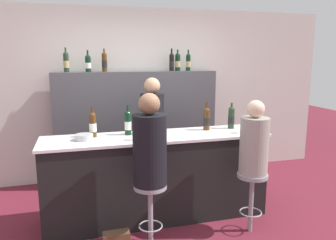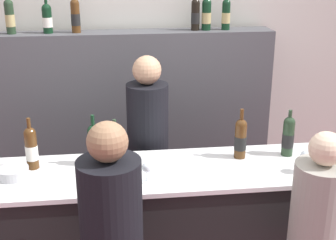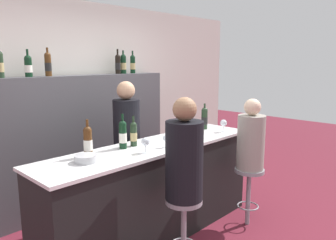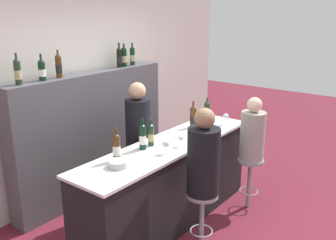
# 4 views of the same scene
# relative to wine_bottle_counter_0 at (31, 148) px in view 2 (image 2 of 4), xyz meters

# --- Properties ---
(wall_back) EXTENTS (6.40, 0.05, 2.60)m
(wall_back) POSITION_rel_wine_bottle_counter_0_xyz_m (0.70, 1.38, 0.16)
(wall_back) COLOR beige
(wall_back) RESTS_ON ground_plane
(bar_counter) EXTENTS (2.58, 0.62, 1.00)m
(bar_counter) POSITION_rel_wine_bottle_counter_0_xyz_m (0.70, -0.12, -0.64)
(bar_counter) COLOR black
(bar_counter) RESTS_ON ground_plane
(back_bar_cabinet) EXTENTS (2.41, 0.28, 1.66)m
(back_bar_cabinet) POSITION_rel_wine_bottle_counter_0_xyz_m (0.70, 1.16, -0.31)
(back_bar_cabinet) COLOR #4C4C51
(back_bar_cabinet) RESTS_ON ground_plane
(wine_bottle_counter_0) EXTENTS (0.08, 0.08, 0.34)m
(wine_bottle_counter_0) POSITION_rel_wine_bottle_counter_0_xyz_m (0.00, 0.00, 0.00)
(wine_bottle_counter_0) COLOR #4C2D14
(wine_bottle_counter_0) RESTS_ON bar_counter
(wine_bottle_counter_1) EXTENTS (0.08, 0.08, 0.34)m
(wine_bottle_counter_1) POSITION_rel_wine_bottle_counter_0_xyz_m (0.39, -0.00, -0.00)
(wine_bottle_counter_1) COLOR black
(wine_bottle_counter_1) RESTS_ON bar_counter
(wine_bottle_counter_2) EXTENTS (0.07, 0.07, 0.31)m
(wine_bottle_counter_2) POSITION_rel_wine_bottle_counter_0_xyz_m (0.53, -0.00, -0.01)
(wine_bottle_counter_2) COLOR #233823
(wine_bottle_counter_2) RESTS_ON bar_counter
(wine_bottle_counter_3) EXTENTS (0.08, 0.08, 0.34)m
(wine_bottle_counter_3) POSITION_rel_wine_bottle_counter_0_xyz_m (1.35, 0.00, -0.00)
(wine_bottle_counter_3) COLOR #4C2D14
(wine_bottle_counter_3) RESTS_ON bar_counter
(wine_bottle_counter_4) EXTENTS (0.08, 0.08, 0.32)m
(wine_bottle_counter_4) POSITION_rel_wine_bottle_counter_0_xyz_m (1.68, 0.00, -0.00)
(wine_bottle_counter_4) COLOR #233823
(wine_bottle_counter_4) RESTS_ON bar_counter
(wine_bottle_backbar_0) EXTENTS (0.08, 0.08, 0.34)m
(wine_bottle_backbar_0) POSITION_rel_wine_bottle_counter_0_xyz_m (-0.28, 1.16, 0.67)
(wine_bottle_backbar_0) COLOR #233823
(wine_bottle_backbar_0) RESTS_ON back_bar_cabinet
(wine_bottle_backbar_1) EXTENTS (0.08, 0.08, 0.30)m
(wine_bottle_backbar_1) POSITION_rel_wine_bottle_counter_0_xyz_m (0.02, 1.16, 0.65)
(wine_bottle_backbar_1) COLOR black
(wine_bottle_backbar_1) RESTS_ON back_bar_cabinet
(wine_bottle_backbar_2) EXTENTS (0.08, 0.08, 0.32)m
(wine_bottle_backbar_2) POSITION_rel_wine_bottle_counter_0_xyz_m (0.25, 1.16, 0.67)
(wine_bottle_backbar_2) COLOR #4C2D14
(wine_bottle_backbar_2) RESTS_ON back_bar_cabinet
(wine_bottle_backbar_3) EXTENTS (0.07, 0.07, 0.33)m
(wine_bottle_backbar_3) POSITION_rel_wine_bottle_counter_0_xyz_m (1.24, 1.16, 0.66)
(wine_bottle_backbar_3) COLOR black
(wine_bottle_backbar_3) RESTS_ON back_bar_cabinet
(wine_bottle_backbar_4) EXTENTS (0.08, 0.08, 0.32)m
(wine_bottle_backbar_4) POSITION_rel_wine_bottle_counter_0_xyz_m (1.34, 1.16, 0.66)
(wine_bottle_backbar_4) COLOR black
(wine_bottle_backbar_4) RESTS_ON back_bar_cabinet
(wine_bottle_backbar_5) EXTENTS (0.07, 0.07, 0.31)m
(wine_bottle_backbar_5) POSITION_rel_wine_bottle_counter_0_xyz_m (1.51, 1.16, 0.66)
(wine_bottle_backbar_5) COLOR black
(wine_bottle_backbar_5) RESTS_ON back_bar_cabinet
(wine_glass_0) EXTENTS (0.08, 0.08, 0.15)m
(wine_glass_0) POSITION_rel_wine_bottle_counter_0_xyz_m (0.44, -0.27, -0.04)
(wine_glass_0) COLOR silver
(wine_glass_0) RESTS_ON bar_counter
(wine_glass_1) EXTENTS (0.08, 0.08, 0.12)m
(wine_glass_1) POSITION_rel_wine_bottle_counter_0_xyz_m (0.71, -0.27, -0.06)
(wine_glass_1) COLOR silver
(wine_glass_1) RESTS_ON bar_counter
(wine_glass_2) EXTENTS (0.08, 0.08, 0.15)m
(wine_glass_2) POSITION_rel_wine_bottle_counter_0_xyz_m (1.70, -0.27, -0.03)
(wine_glass_2) COLOR silver
(wine_glass_2) RESTS_ON bar_counter
(metal_bowl) EXTENTS (0.19, 0.19, 0.06)m
(metal_bowl) POSITION_rel_wine_bottle_counter_0_xyz_m (-0.10, -0.12, -0.11)
(metal_bowl) COLOR #B7B7BC
(metal_bowl) RESTS_ON bar_counter
(guest_seated_left) EXTENTS (0.32, 0.32, 0.89)m
(guest_seated_left) POSITION_rel_wine_bottle_counter_0_xyz_m (0.49, -0.70, -0.09)
(guest_seated_left) COLOR black
(guest_seated_left) RESTS_ON bar_stool_left
(guest_seated_right) EXTENTS (0.30, 0.30, 0.78)m
(guest_seated_right) POSITION_rel_wine_bottle_counter_0_xyz_m (1.60, -0.70, -0.14)
(guest_seated_right) COLOR gray
(guest_seated_right) RESTS_ON bar_stool_right
(bartender) EXTENTS (0.30, 0.30, 1.62)m
(bartender) POSITION_rel_wine_bottle_counter_0_xyz_m (0.77, 0.41, -0.38)
(bartender) COLOR black
(bartender) RESTS_ON ground_plane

